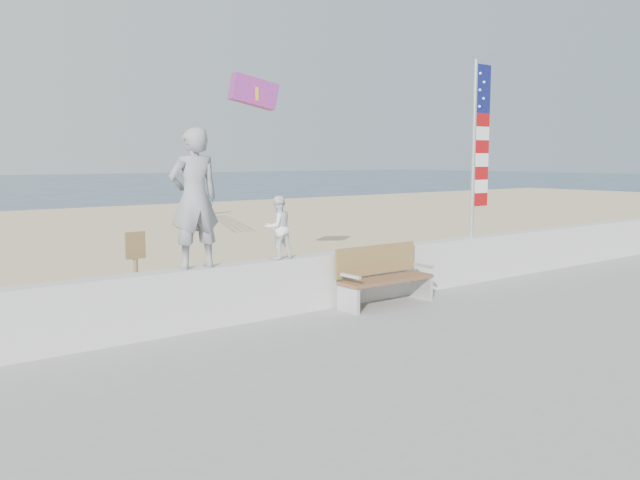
% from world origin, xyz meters
% --- Properties ---
extents(ground, '(220.00, 220.00, 0.00)m').
position_xyz_m(ground, '(0.00, 0.00, 0.00)').
color(ground, '#2C4058').
rests_on(ground, ground).
extents(sand, '(90.00, 40.00, 0.08)m').
position_xyz_m(sand, '(0.00, 9.00, 0.04)').
color(sand, '#CAB587').
rests_on(sand, ground).
extents(seawall, '(30.00, 0.35, 0.90)m').
position_xyz_m(seawall, '(0.00, 2.00, 0.63)').
color(seawall, silver).
rests_on(seawall, boardwalk).
extents(adult, '(0.78, 0.55, 2.02)m').
position_xyz_m(adult, '(-1.94, 2.00, 2.09)').
color(adult, gray).
rests_on(adult, seawall).
extents(child, '(0.50, 0.40, 1.00)m').
position_xyz_m(child, '(-0.49, 2.00, 1.58)').
color(child, white).
rests_on(child, seawall).
extents(bench, '(1.80, 0.57, 1.00)m').
position_xyz_m(bench, '(1.36, 1.55, 0.69)').
color(bench, brown).
rests_on(bench, boardwalk).
extents(flag, '(0.50, 0.08, 3.50)m').
position_xyz_m(flag, '(4.36, 2.00, 2.99)').
color(flag, silver).
rests_on(flag, seawall).
extents(parafoil_kite, '(1.09, 0.42, 0.73)m').
position_xyz_m(parafoil_kite, '(1.17, 5.21, 4.01)').
color(parafoil_kite, red).
rests_on(parafoil_kite, ground).
extents(sign, '(0.32, 0.07, 1.46)m').
position_xyz_m(sign, '(-2.36, 3.16, 0.94)').
color(sign, olive).
rests_on(sign, sand).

